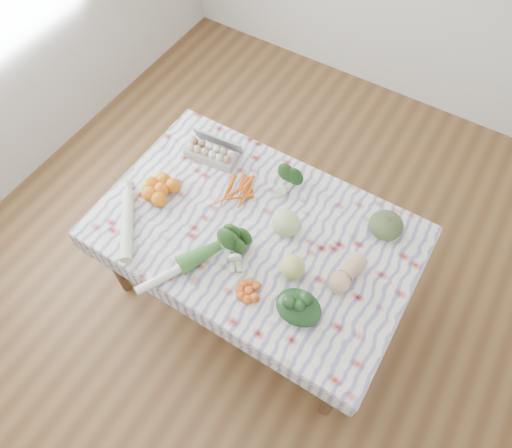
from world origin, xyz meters
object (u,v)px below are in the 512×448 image
(kabocha_squash, at_px, (386,225))
(butternut_squash, at_px, (347,273))
(dining_table, at_px, (256,238))
(egg_carton, at_px, (211,154))
(cabbage, at_px, (286,223))
(grapefruit, at_px, (292,267))

(kabocha_squash, height_order, butternut_squash, kabocha_squash)
(dining_table, bearing_deg, egg_carton, 149.72)
(cabbage, bearing_deg, butternut_squash, -11.70)
(dining_table, distance_m, butternut_squash, 0.54)
(egg_carton, bearing_deg, grapefruit, -34.17)
(dining_table, height_order, egg_carton, egg_carton)
(cabbage, distance_m, grapefruit, 0.25)
(egg_carton, distance_m, cabbage, 0.64)
(cabbage, height_order, grapefruit, cabbage)
(dining_table, bearing_deg, grapefruit, -23.08)
(kabocha_squash, xyz_separation_m, cabbage, (-0.44, -0.27, 0.01))
(cabbage, height_order, butternut_squash, cabbage)
(egg_carton, xyz_separation_m, kabocha_squash, (1.05, 0.07, 0.02))
(dining_table, xyz_separation_m, egg_carton, (-0.47, 0.28, 0.12))
(dining_table, height_order, butternut_squash, butternut_squash)
(kabocha_squash, bearing_deg, grapefruit, -122.12)
(cabbage, relative_size, grapefruit, 1.16)
(kabocha_squash, height_order, cabbage, cabbage)
(kabocha_squash, distance_m, butternut_squash, 0.35)
(butternut_squash, distance_m, grapefruit, 0.27)
(egg_carton, xyz_separation_m, grapefruit, (0.75, -0.40, 0.02))
(cabbage, bearing_deg, kabocha_squash, 31.43)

